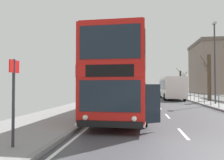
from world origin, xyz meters
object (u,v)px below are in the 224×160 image
Objects in this scene: bus_stop_sign_near at (14,92)px; background_building_00 at (214,68)px; double_decker_bus_main at (124,79)px; background_bus_far_lane at (171,87)px; bare_tree_far_01 at (209,77)px; street_lamp_far_side at (215,56)px; bare_tree_far_00 at (181,82)px.

background_building_00 reaches higher than bus_stop_sign_near.
background_bus_far_lane is at bearing 73.55° from double_decker_bus_main.
street_lamp_far_side is at bearing -99.66° from bare_tree_far_01.
background_bus_far_lane is at bearing 72.77° from bus_stop_sign_near.
bare_tree_far_00 is 1.01× the size of bare_tree_far_01.
street_lamp_far_side is 32.56m from background_building_00.
background_bus_far_lane is 1.32× the size of street_lamp_far_side.
bare_tree_far_01 reaches higher than bus_stop_sign_near.
double_decker_bus_main is at bearing 70.90° from bus_stop_sign_near.
background_bus_far_lane is at bearing -105.76° from bare_tree_far_00.
background_building_00 is (9.42, 26.87, 3.17)m from bare_tree_far_01.
bare_tree_far_01 is 0.41× the size of background_building_00.
background_bus_far_lane is 4.26× the size of bus_stop_sign_near.
bus_stop_sign_near is 51.71m from background_building_00.
background_building_00 is at bearing 71.90° from street_lamp_far_side.
bare_tree_far_00 reaches higher than bus_stop_sign_near.
background_bus_far_lane is at bearing -120.94° from background_building_00.
background_building_00 is (9.22, 8.33, 3.44)m from bare_tree_far_00.
bus_stop_sign_near is (-7.89, -25.45, 0.02)m from background_bus_far_lane.
bare_tree_far_01 is (8.91, 12.86, 0.61)m from double_decker_bus_main.
double_decker_bus_main is at bearing -106.45° from background_bus_far_lane.
double_decker_bus_main is at bearing -124.71° from bare_tree_far_01.
background_bus_far_lane is at bearing 124.38° from bare_tree_far_01.
double_decker_bus_main is 1.34× the size of street_lamp_far_side.
double_decker_bus_main is 0.80× the size of background_building_00.
bare_tree_far_01 is at bearing -90.59° from bare_tree_far_00.
bare_tree_far_00 is (3.76, 13.33, 1.00)m from background_bus_far_lane.
bare_tree_far_00 is at bearing 74.24° from background_bus_far_lane.
bus_stop_sign_near is 19.68m from street_lamp_far_side.
bare_tree_far_01 is (0.69, 4.05, -1.82)m from street_lamp_far_side.
street_lamp_far_side is 0.60× the size of background_building_00.
background_building_00 is at bearing 70.69° from bare_tree_far_01.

